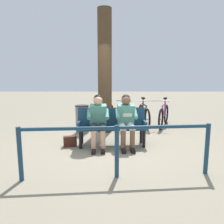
% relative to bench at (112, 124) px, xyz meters
% --- Properties ---
extents(ground_plane, '(40.00, 40.00, 0.00)m').
position_rel_bench_xyz_m(ground_plane, '(-0.01, 0.24, -0.51)').
color(ground_plane, gray).
extents(bench, '(1.63, 0.57, 0.87)m').
position_rel_bench_xyz_m(bench, '(0.00, 0.00, 0.00)').
color(bench, navy).
rests_on(bench, ground).
extents(person_reading, '(0.51, 0.78, 1.20)m').
position_rel_bench_xyz_m(person_reading, '(-0.33, 0.14, 0.16)').
color(person_reading, '#4C8C7A').
rests_on(person_reading, ground).
extents(person_companion, '(0.51, 0.78, 1.20)m').
position_rel_bench_xyz_m(person_companion, '(0.31, 0.18, 0.16)').
color(person_companion, '#4C8C7A').
rests_on(person_companion, ground).
extents(handbag, '(0.33, 0.21, 0.24)m').
position_rel_bench_xyz_m(handbag, '(0.97, 0.14, -0.39)').
color(handbag, '#3F1E14').
rests_on(handbag, ground).
extents(tree_trunk, '(0.40, 0.40, 3.45)m').
position_rel_bench_xyz_m(tree_trunk, '(0.20, -1.25, 1.22)').
color(tree_trunk, '#4C3823').
rests_on(tree_trunk, ground).
extents(litter_bin, '(0.39, 0.39, 0.80)m').
position_rel_bench_xyz_m(litter_bin, '(0.86, -1.12, -0.11)').
color(litter_bin, slate).
rests_on(litter_bin, ground).
extents(bicycle_green, '(0.74, 1.57, 0.94)m').
position_rel_bench_xyz_m(bicycle_green, '(-1.69, -1.93, -0.15)').
color(bicycle_green, black).
rests_on(bicycle_green, ground).
extents(bicycle_silver, '(0.48, 1.68, 0.94)m').
position_rel_bench_xyz_m(bicycle_silver, '(-1.05, -1.96, -0.15)').
color(bicycle_silver, black).
rests_on(bicycle_silver, ground).
extents(bicycle_red, '(0.55, 1.65, 0.94)m').
position_rel_bench_xyz_m(bicycle_red, '(-0.47, -1.97, -0.15)').
color(bicycle_red, black).
rests_on(bicycle_red, ground).
extents(bicycle_blue, '(0.61, 1.63, 0.94)m').
position_rel_bench_xyz_m(bicycle_blue, '(0.19, -1.97, -0.15)').
color(bicycle_blue, black).
rests_on(bicycle_blue, ground).
extents(railing_fence, '(3.02, 0.32, 0.85)m').
position_rel_bench_xyz_m(railing_fence, '(-0.08, 1.68, 0.08)').
color(railing_fence, navy).
rests_on(railing_fence, ground).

